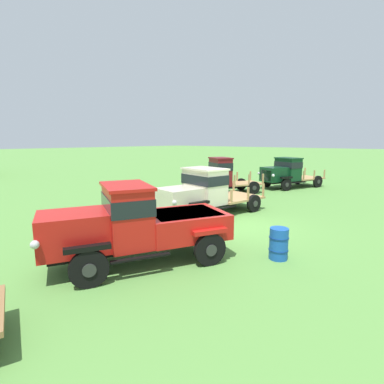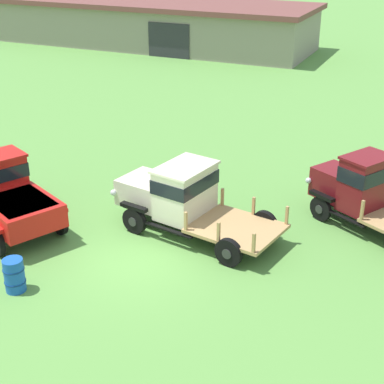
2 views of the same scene
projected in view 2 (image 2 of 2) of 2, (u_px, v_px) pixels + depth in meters
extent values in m
plane|color=#5B9342|center=(137.00, 259.00, 16.84)|extent=(240.00, 240.00, 0.00)
cube|color=gray|center=(146.00, 25.00, 46.03)|extent=(25.88, 7.37, 3.03)
cube|color=brown|center=(145.00, 2.00, 45.33)|extent=(26.48, 8.17, 0.36)
cube|color=#2D2D33|center=(169.00, 41.00, 41.62)|extent=(3.20, 0.08, 2.40)
cylinder|color=black|center=(14.00, 188.00, 20.23)|extent=(0.89, 0.53, 0.91)
cylinder|color=#2D2D2D|center=(16.00, 188.00, 20.28)|extent=(0.30, 0.16, 0.32)
cylinder|color=black|center=(59.00, 220.00, 18.05)|extent=(0.89, 0.53, 0.91)
cylinder|color=#2D2D2D|center=(62.00, 219.00, 18.10)|extent=(0.30, 0.16, 0.32)
cube|color=black|center=(4.00, 208.00, 18.62)|extent=(4.68, 2.97, 0.12)
cube|color=black|center=(12.00, 175.00, 20.02)|extent=(1.04, 0.63, 0.12)
cube|color=black|center=(29.00, 199.00, 19.33)|extent=(1.42, 0.76, 0.05)
cube|color=red|center=(21.00, 211.00, 17.48)|extent=(2.85, 2.64, 0.71)
cube|color=black|center=(20.00, 202.00, 17.35)|extent=(2.40, 2.23, 0.06)
cube|color=red|center=(57.00, 206.00, 17.84)|extent=(0.99, 0.61, 0.12)
cylinder|color=black|center=(135.00, 221.00, 18.11)|extent=(0.85, 0.33, 0.83)
cylinder|color=#2D2D2D|center=(132.00, 222.00, 18.04)|extent=(0.29, 0.08, 0.29)
cylinder|color=black|center=(175.00, 197.00, 19.69)|extent=(0.85, 0.33, 0.83)
cylinder|color=#2D2D2D|center=(177.00, 196.00, 19.77)|extent=(0.29, 0.08, 0.29)
cylinder|color=black|center=(229.00, 253.00, 16.36)|extent=(0.85, 0.33, 0.83)
cylinder|color=#2D2D2D|center=(227.00, 254.00, 16.28)|extent=(0.29, 0.08, 0.29)
cylinder|color=black|center=(264.00, 224.00, 17.93)|extent=(0.85, 0.33, 0.83)
cylinder|color=#2D2D2D|center=(266.00, 222.00, 18.01)|extent=(0.29, 0.08, 0.29)
cube|color=black|center=(196.00, 219.00, 18.05)|extent=(5.04, 2.01, 0.12)
cube|color=beige|center=(149.00, 191.00, 18.80)|extent=(1.90, 1.74, 0.84)
cube|color=silver|center=(130.00, 186.00, 19.23)|extent=(0.26, 1.15, 0.63)
sphere|color=silver|center=(113.00, 193.00, 18.62)|extent=(0.20, 0.20, 0.20)
sphere|color=silver|center=(145.00, 177.00, 19.80)|extent=(0.20, 0.20, 0.20)
cube|color=black|center=(134.00, 207.00, 17.92)|extent=(0.98, 0.37, 0.12)
cube|color=black|center=(175.00, 184.00, 19.49)|extent=(0.98, 0.37, 0.12)
cube|color=beige|center=(185.00, 191.00, 17.92)|extent=(1.50, 2.03, 1.53)
cube|color=black|center=(185.00, 181.00, 17.77)|extent=(1.56, 2.08, 0.43)
cube|color=beige|center=(185.00, 167.00, 17.58)|extent=(1.64, 2.14, 0.08)
cube|color=black|center=(169.00, 230.00, 17.43)|extent=(1.67, 0.43, 0.05)
cube|color=black|center=(207.00, 205.00, 18.98)|extent=(1.67, 0.43, 0.05)
cube|color=tan|center=(236.00, 228.00, 17.26)|extent=(2.82, 2.51, 0.10)
cube|color=tan|center=(186.00, 221.00, 16.95)|extent=(0.09, 0.09, 0.57)
cube|color=tan|center=(222.00, 197.00, 18.45)|extent=(0.09, 0.09, 0.57)
cube|color=tan|center=(219.00, 232.00, 16.37)|extent=(0.09, 0.09, 0.57)
cube|color=tan|center=(254.00, 206.00, 17.87)|extent=(0.09, 0.09, 0.57)
cube|color=tan|center=(254.00, 243.00, 15.80)|extent=(0.09, 0.09, 0.57)
cube|color=tan|center=(287.00, 215.00, 17.29)|extent=(0.09, 0.09, 0.57)
cylinder|color=black|center=(321.00, 209.00, 18.90)|extent=(0.78, 0.52, 0.81)
cylinder|color=#2D2D2D|center=(319.00, 209.00, 18.85)|extent=(0.26, 0.16, 0.28)
cylinder|color=black|center=(354.00, 196.00, 19.80)|extent=(0.78, 0.52, 0.81)
cylinder|color=#2D2D2D|center=(356.00, 195.00, 19.84)|extent=(0.26, 0.16, 0.28)
cube|color=black|center=(374.00, 216.00, 18.26)|extent=(4.08, 2.82, 0.12)
cube|color=maroon|center=(335.00, 183.00, 19.22)|extent=(1.67, 1.63, 0.98)
cube|color=silver|center=(321.00, 178.00, 19.68)|extent=(0.50, 0.83, 0.74)
sphere|color=silver|center=(308.00, 181.00, 19.33)|extent=(0.20, 0.20, 0.20)
sphere|color=silver|center=(334.00, 172.00, 20.00)|extent=(0.20, 0.20, 0.20)
cube|color=black|center=(322.00, 196.00, 18.71)|extent=(0.91, 0.63, 0.12)
cube|color=black|center=(356.00, 183.00, 19.61)|extent=(0.91, 0.63, 0.12)
cube|color=maroon|center=(365.00, 184.00, 18.25)|extent=(1.57, 1.76, 1.69)
cube|color=black|center=(366.00, 173.00, 18.09)|extent=(1.62, 1.80, 0.47)
cube|color=maroon|center=(368.00, 157.00, 17.88)|extent=(1.69, 1.86, 0.08)
cube|color=black|center=(347.00, 219.00, 18.13)|extent=(1.28, 0.80, 0.05)
cube|color=black|center=(380.00, 205.00, 19.00)|extent=(1.28, 0.80, 0.05)
cube|color=tan|center=(362.00, 210.00, 17.56)|extent=(0.11, 0.11, 0.63)
cylinder|color=#1951B2|center=(14.00, 275.00, 15.23)|extent=(0.53, 0.53, 0.92)
cylinder|color=navy|center=(13.00, 269.00, 15.15)|extent=(0.56, 0.56, 0.03)
cylinder|color=navy|center=(15.00, 281.00, 15.31)|extent=(0.56, 0.56, 0.03)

